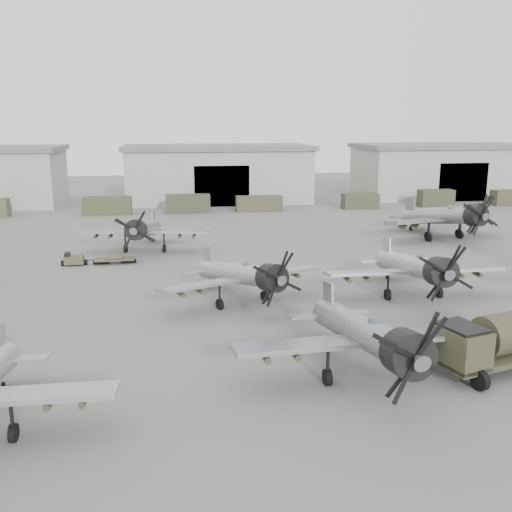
{
  "coord_description": "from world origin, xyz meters",
  "views": [
    {
      "loc": [
        -7.9,
        -28.55,
        12.04
      ],
      "look_at": [
        -1.64,
        11.82,
        2.5
      ],
      "focal_mm": 40.0,
      "sensor_mm": 36.0,
      "label": 1
    }
  ],
  "objects_px": {
    "aircraft_near_1": "(369,336)",
    "aircraft_mid_2": "(416,267)",
    "aircraft_extra_193": "(447,217)",
    "fuel_tanker": "(504,338)",
    "tug_trailer": "(90,260)",
    "aircraft_mid_1": "(244,275)",
    "aircraft_far_0": "(144,230)",
    "aircraft_far_1": "(446,215)"
  },
  "relations": [
    {
      "from": "aircraft_near_1",
      "to": "aircraft_mid_1",
      "type": "height_order",
      "value": "aircraft_near_1"
    },
    {
      "from": "aircraft_extra_193",
      "to": "fuel_tanker",
      "type": "height_order",
      "value": "aircraft_extra_193"
    },
    {
      "from": "aircraft_mid_2",
      "to": "aircraft_mid_1",
      "type": "bearing_deg",
      "value": 178.88
    },
    {
      "from": "fuel_tanker",
      "to": "tug_trailer",
      "type": "relative_size",
      "value": 1.35
    },
    {
      "from": "aircraft_near_1",
      "to": "aircraft_mid_2",
      "type": "distance_m",
      "value": 14.39
    },
    {
      "from": "aircraft_mid_1",
      "to": "aircraft_far_0",
      "type": "height_order",
      "value": "aircraft_far_0"
    },
    {
      "from": "aircraft_mid_1",
      "to": "fuel_tanker",
      "type": "bearing_deg",
      "value": -69.79
    },
    {
      "from": "aircraft_near_1",
      "to": "aircraft_extra_193",
      "type": "bearing_deg",
      "value": 54.43
    },
    {
      "from": "aircraft_near_1",
      "to": "fuel_tanker",
      "type": "bearing_deg",
      "value": -0.73
    },
    {
      "from": "aircraft_mid_1",
      "to": "aircraft_mid_2",
      "type": "height_order",
      "value": "aircraft_mid_2"
    },
    {
      "from": "aircraft_mid_2",
      "to": "aircraft_far_1",
      "type": "bearing_deg",
      "value": 59.37
    },
    {
      "from": "aircraft_near_1",
      "to": "aircraft_far_1",
      "type": "distance_m",
      "value": 37.95
    },
    {
      "from": "fuel_tanker",
      "to": "aircraft_mid_2",
      "type": "bearing_deg",
      "value": 71.46
    },
    {
      "from": "tug_trailer",
      "to": "aircraft_far_1",
      "type": "bearing_deg",
      "value": 8.14
    },
    {
      "from": "aircraft_far_0",
      "to": "tug_trailer",
      "type": "distance_m",
      "value": 6.42
    },
    {
      "from": "aircraft_near_1",
      "to": "tug_trailer",
      "type": "bearing_deg",
      "value": 118.46
    },
    {
      "from": "aircraft_mid_1",
      "to": "aircraft_extra_193",
      "type": "xyz_separation_m",
      "value": [
        23.94,
        18.59,
        0.37
      ]
    },
    {
      "from": "tug_trailer",
      "to": "fuel_tanker",
      "type": "bearing_deg",
      "value": -49.59
    },
    {
      "from": "aircraft_far_0",
      "to": "tug_trailer",
      "type": "height_order",
      "value": "aircraft_far_0"
    },
    {
      "from": "aircraft_mid_2",
      "to": "aircraft_extra_193",
      "type": "xyz_separation_m",
      "value": [
        11.93,
        19.02,
        0.2
      ]
    },
    {
      "from": "aircraft_far_0",
      "to": "fuel_tanker",
      "type": "relative_size",
      "value": 1.53
    },
    {
      "from": "aircraft_near_1",
      "to": "fuel_tanker",
      "type": "relative_size",
      "value": 1.6
    },
    {
      "from": "aircraft_far_0",
      "to": "aircraft_near_1",
      "type": "bearing_deg",
      "value": -60.8
    },
    {
      "from": "aircraft_far_0",
      "to": "aircraft_mid_1",
      "type": "bearing_deg",
      "value": -59.31
    },
    {
      "from": "aircraft_extra_193",
      "to": "tug_trailer",
      "type": "height_order",
      "value": "aircraft_extra_193"
    },
    {
      "from": "aircraft_far_0",
      "to": "tug_trailer",
      "type": "bearing_deg",
      "value": -129.57
    },
    {
      "from": "aircraft_mid_1",
      "to": "fuel_tanker",
      "type": "xyz_separation_m",
      "value": [
        11.39,
        -12.23,
        -0.43
      ]
    },
    {
      "from": "aircraft_mid_1",
      "to": "aircraft_far_0",
      "type": "distance_m",
      "value": 18.91
    },
    {
      "from": "tug_trailer",
      "to": "aircraft_mid_1",
      "type": "bearing_deg",
      "value": -50.35
    },
    {
      "from": "fuel_tanker",
      "to": "tug_trailer",
      "type": "height_order",
      "value": "fuel_tanker"
    },
    {
      "from": "aircraft_far_1",
      "to": "fuel_tanker",
      "type": "relative_size",
      "value": 1.71
    },
    {
      "from": "aircraft_far_1",
      "to": "aircraft_mid_2",
      "type": "bearing_deg",
      "value": -135.11
    },
    {
      "from": "fuel_tanker",
      "to": "tug_trailer",
      "type": "bearing_deg",
      "value": 116.64
    },
    {
      "from": "aircraft_near_1",
      "to": "aircraft_extra_193",
      "type": "xyz_separation_m",
      "value": [
        19.68,
        31.14,
        0.15
      ]
    },
    {
      "from": "aircraft_near_1",
      "to": "aircraft_mid_1",
      "type": "xyz_separation_m",
      "value": [
        -4.26,
        12.55,
        -0.21
      ]
    },
    {
      "from": "aircraft_far_0",
      "to": "fuel_tanker",
      "type": "bearing_deg",
      "value": -49.65
    },
    {
      "from": "aircraft_mid_2",
      "to": "aircraft_extra_193",
      "type": "height_order",
      "value": "aircraft_extra_193"
    },
    {
      "from": "aircraft_mid_2",
      "to": "fuel_tanker",
      "type": "xyz_separation_m",
      "value": [
        -0.63,
        -11.8,
        -0.59
      ]
    },
    {
      "from": "tug_trailer",
      "to": "aircraft_far_0",
      "type": "bearing_deg",
      "value": 40.36
    },
    {
      "from": "aircraft_far_0",
      "to": "fuel_tanker",
      "type": "height_order",
      "value": "aircraft_far_0"
    },
    {
      "from": "aircraft_mid_2",
      "to": "tug_trailer",
      "type": "xyz_separation_m",
      "value": [
        -23.78,
        13.79,
        -1.84
      ]
    },
    {
      "from": "aircraft_near_1",
      "to": "aircraft_far_1",
      "type": "xyz_separation_m",
      "value": [
        20.1,
        32.19,
        0.15
      ]
    }
  ]
}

